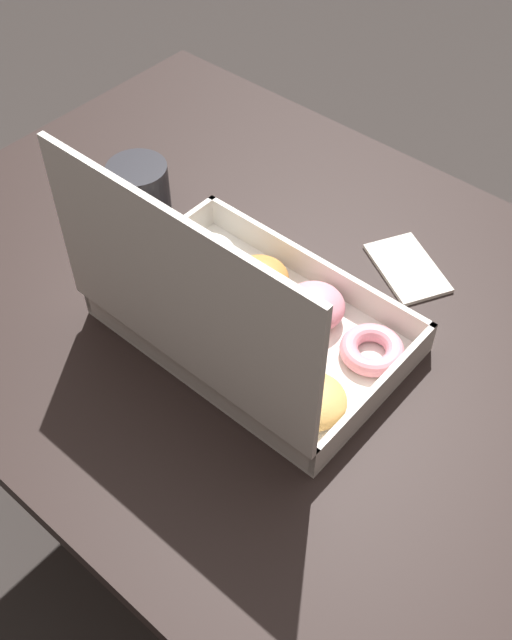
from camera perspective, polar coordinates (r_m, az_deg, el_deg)
ground_plane at (r=1.60m, az=1.44°, el=-17.08°), size 8.00×8.00×0.00m
dining_table at (r=1.06m, az=2.08°, el=-3.09°), size 1.16×0.79×0.72m
donut_box at (r=0.91m, az=-0.79°, el=0.06°), size 0.38×0.25×0.28m
coffee_mug at (r=1.11m, az=-8.86°, el=9.72°), size 0.09×0.09×0.09m
paper_napkin at (r=1.06m, az=11.45°, el=3.90°), size 0.14×0.13×0.01m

